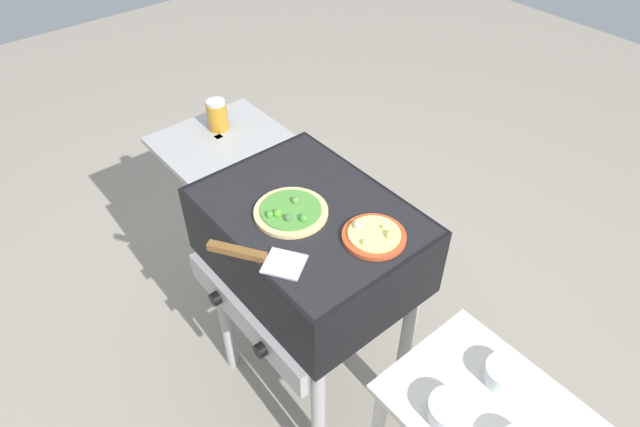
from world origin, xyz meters
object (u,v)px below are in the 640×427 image
at_px(pizza_cheese, 374,235).
at_px(spatula, 256,256).
at_px(grill, 305,244).
at_px(pizza_veggie, 291,212).
at_px(sauce_jar, 217,115).
at_px(topping_bowl_far, 450,411).
at_px(topping_bowl_middle, 504,374).

distance_m(pizza_cheese, spatula, 0.32).
bearing_deg(grill, pizza_veggie, -94.55).
height_order(grill, sauce_jar, sauce_jar).
relative_size(spatula, topping_bowl_far, 2.41).
xyz_separation_m(pizza_veggie, spatula, (0.08, -0.17, -0.00)).
distance_m(pizza_veggie, spatula, 0.19).
height_order(pizza_veggie, topping_bowl_middle, pizza_veggie).
relative_size(pizza_veggie, sauce_jar, 1.99).
xyz_separation_m(sauce_jar, topping_bowl_middle, (1.16, 0.06, -0.19)).
bearing_deg(pizza_cheese, topping_bowl_middle, 3.08).
distance_m(pizza_veggie, sauce_jar, 0.51).
distance_m(spatula, topping_bowl_middle, 0.67).
xyz_separation_m(grill, pizza_veggie, (-0.00, -0.05, 0.15)).
relative_size(spatula, topping_bowl_middle, 2.60).
bearing_deg(sauce_jar, pizza_cheese, 2.65).
bearing_deg(topping_bowl_far, grill, 172.47).
bearing_deg(topping_bowl_middle, sauce_jar, -177.19).
xyz_separation_m(pizza_cheese, topping_bowl_far, (0.42, -0.15, -0.15)).
relative_size(grill, spatula, 3.86).
bearing_deg(pizza_cheese, sauce_jar, -177.35).
bearing_deg(grill, topping_bowl_far, -7.53).
height_order(pizza_veggie, spatula, pizza_veggie).
distance_m(pizza_cheese, topping_bowl_far, 0.47).
xyz_separation_m(pizza_veggie, sauce_jar, (-0.50, 0.08, 0.04)).
xyz_separation_m(pizza_veggie, topping_bowl_middle, (0.65, 0.14, -0.15)).
bearing_deg(topping_bowl_middle, pizza_veggie, -168.32).
bearing_deg(spatula, sauce_jar, 156.77).
bearing_deg(spatula, grill, 109.22).
height_order(pizza_cheese, topping_bowl_far, pizza_cheese).
bearing_deg(sauce_jar, topping_bowl_middle, 2.81).
distance_m(pizza_cheese, sauce_jar, 0.72).
relative_size(sauce_jar, topping_bowl_far, 1.02).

